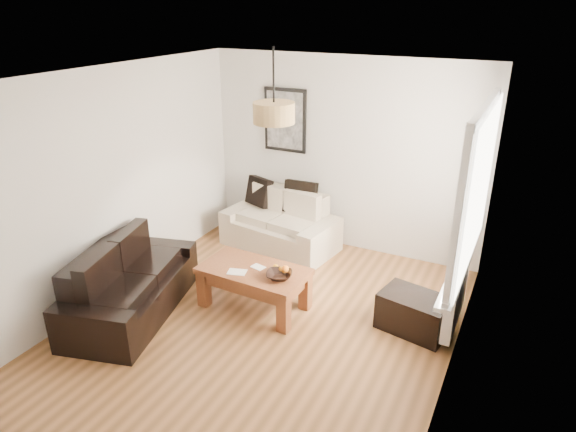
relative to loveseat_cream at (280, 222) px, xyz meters
The scene contains 21 objects.
floor 1.95m from the loveseat_cream, 68.27° to the right, with size 4.50×4.50×0.00m, color brown.
ceiling 2.93m from the loveseat_cream, 68.27° to the right, with size 3.80×4.50×0.00m, color white, non-canonical shape.
wall_back 1.25m from the loveseat_cream, 33.53° to the left, with size 3.80×0.04×2.60m, color silver, non-canonical shape.
wall_front 4.19m from the loveseat_cream, 80.02° to the right, with size 3.80×0.04×2.60m, color silver, non-canonical shape.
wall_left 2.33m from the loveseat_cream, 123.78° to the right, with size 0.04×4.50×2.60m, color silver, non-canonical shape.
wall_right 3.29m from the loveseat_cream, 34.30° to the right, with size 0.04×4.50×2.60m, color silver, non-canonical shape.
window_bay 3.01m from the loveseat_cream, 20.88° to the right, with size 0.14×1.90×1.60m, color white, non-canonical shape.
radiator 2.71m from the loveseat_cream, 21.18° to the right, with size 0.10×0.90×0.52m, color white.
poster 1.40m from the loveseat_cream, 107.73° to the left, with size 0.62×0.04×0.87m, color black, non-canonical shape.
pendant_shade 2.47m from the loveseat_cream, 64.39° to the right, with size 0.40×0.40×0.20m, color tan.
loveseat_cream is the anchor object (origin of this frame).
sofa_leather 2.29m from the loveseat_cream, 108.30° to the right, with size 1.76×0.86×0.76m, color black, non-canonical shape.
coffee_table 1.56m from the loveseat_cream, 73.51° to the right, with size 1.19×0.65×0.49m, color brown, non-canonical shape.
ottoman 2.44m from the loveseat_cream, 27.52° to the right, with size 0.71×0.45×0.40m, color black.
cushion_left 0.56m from the loveseat_cream, 156.69° to the left, with size 0.40×0.12×0.40m, color black.
cushion_right 0.44m from the loveseat_cream, 40.96° to the left, with size 0.45×0.14×0.45m, color black.
fruit_bowl 1.74m from the loveseat_cream, 62.98° to the right, with size 0.28×0.28×0.07m, color black.
orange_a 1.62m from the loveseat_cream, 62.24° to the right, with size 0.06×0.06×0.06m, color orange.
orange_b 1.63m from the loveseat_cream, 60.70° to the right, with size 0.09×0.09×0.09m, color orange.
orange_c 1.57m from the loveseat_cream, 64.50° to the right, with size 0.06×0.06×0.06m, color orange.
papers 1.67m from the loveseat_cream, 79.04° to the right, with size 0.20×0.14×0.01m, color white.
Camera 1 is at (2.28, -3.98, 3.22)m, focal length 31.87 mm.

